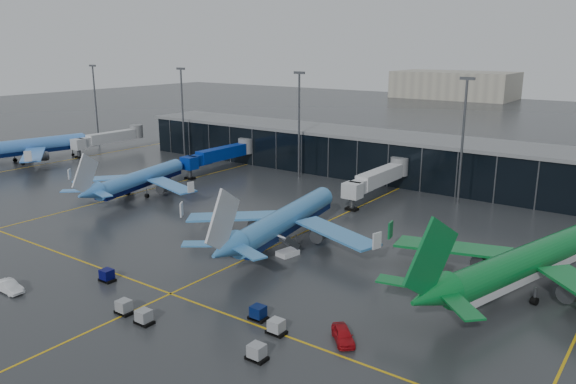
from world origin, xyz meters
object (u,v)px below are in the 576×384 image
Objects in this scene: airliner_arkefly at (141,169)px; baggage_carts at (190,314)px; airliner_aer_lingus at (527,245)px; mobile_airstair at (288,251)px; airliner_klm_west at (24,138)px; airliner_klm_near at (286,205)px; service_van_red at (343,335)px; service_van_white at (9,286)px.

airliner_arkefly is 1.17× the size of baggage_carts.
airliner_aer_lingus is 34.05m from mobile_airstair.
baggage_carts is at bearing -48.27° from airliner_arkefly.
mobile_airstair is at bearing 2.07° from airliner_klm_west.
airliner_klm_west is 97.32m from airliner_klm_near.
airliner_klm_west reaches higher than airliner_aer_lingus.
mobile_airstair is (-32.74, -7.28, -5.87)m from airliner_aer_lingus.
service_van_red is (120.83, -32.53, -6.01)m from airliner_klm_west.
mobile_airstair is at bearing 95.48° from service_van_red.
airliner_klm_near is 8.21m from mobile_airstair.
service_van_white is at bearing -127.71° from airliner_aer_lingus.
airliner_aer_lingus reaches higher than service_van_white.
baggage_carts is at bearing 156.35° from service_van_red.
airliner_klm_west is 133.51m from airliner_aer_lingus.
service_van_white is at bearing -160.94° from baggage_carts.
service_van_red is 44.59m from service_van_white.
mobile_airstair is at bearing -26.62° from airliner_arkefly.
service_van_red is (17.23, 6.28, 0.06)m from baggage_carts.
airliner_klm_near is 29.91m from baggage_carts.
airliner_arkefly is at bearing 162.92° from airliner_klm_near.
airliner_klm_west is 53.58m from airliner_arkefly.
airliner_klm_west is at bearing -177.29° from mobile_airstair.
mobile_airstair is 0.73× the size of service_van_white.
service_van_red is at bearing -36.47° from airliner_arkefly.
airliner_arkefly is 7.63× the size of service_van_red.
service_van_red is at bearing -4.52° from airliner_klm_west.
airliner_arkefly is 48.63m from mobile_airstair.
service_van_white is at bearing -20.47° from airliner_klm_west.
airliner_klm_near is 0.95× the size of airliner_aer_lingus.
airliner_arkefly is at bearing 29.80° from service_van_white.
airliner_klm_west reaches higher than airliner_klm_near.
airliner_aer_lingus reaches higher than airliner_arkefly.
baggage_carts is at bearing -71.49° from service_van_white.
airliner_klm_west is 1.41× the size of baggage_carts.
airliner_klm_near reaches higher than service_van_red.
service_van_red is (24.04, -22.32, -5.46)m from airliner_klm_near.
airliner_arkefly reaches higher than service_van_white.
baggage_carts is (103.59, -38.81, -6.07)m from airliner_klm_west.
service_van_red is (-12.46, -24.82, -5.82)m from airliner_aer_lingus.
service_van_white is (-18.00, -37.17, -5.47)m from airliner_klm_near.
airliner_klm_near is at bearing -26.40° from service_van_white.
airliner_arkefly is at bearing 113.45° from service_van_red.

